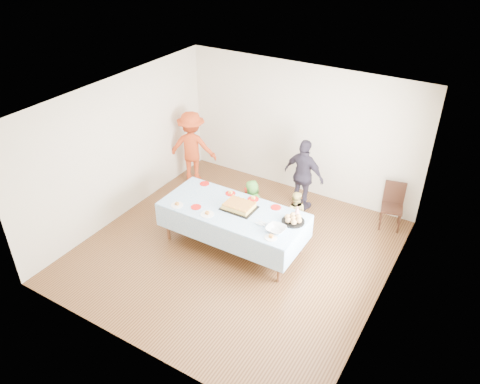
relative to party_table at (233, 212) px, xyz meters
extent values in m
plane|color=#422612|center=(0.11, -0.10, -0.72)|extent=(5.00, 5.00, 0.00)
cube|color=beige|center=(0.11, 2.40, 0.63)|extent=(5.00, 0.04, 2.70)
cube|color=beige|center=(0.11, -2.60, 0.63)|extent=(5.00, 0.04, 2.70)
cube|color=beige|center=(-2.39, -0.10, 0.63)|extent=(0.04, 5.00, 2.70)
cube|color=beige|center=(2.61, -0.10, 0.63)|extent=(0.04, 5.00, 2.70)
cube|color=white|center=(0.11, -0.10, 1.98)|extent=(5.00, 5.00, 0.04)
cube|color=#472B16|center=(2.58, 0.10, 0.78)|extent=(0.03, 1.75, 1.35)
cylinder|color=brown|center=(-1.12, -0.42, -0.36)|extent=(0.06, 0.06, 0.73)
cylinder|color=brown|center=(1.12, -0.42, -0.36)|extent=(0.06, 0.06, 0.73)
cylinder|color=brown|center=(-1.12, 0.42, -0.36)|extent=(0.06, 0.06, 0.73)
cylinder|color=brown|center=(1.12, 0.42, -0.36)|extent=(0.06, 0.06, 0.73)
cube|color=brown|center=(0.00, 0.00, 0.03)|extent=(2.40, 1.00, 0.04)
cube|color=white|center=(0.00, 0.00, 0.05)|extent=(2.50, 1.10, 0.01)
cube|color=black|center=(0.08, 0.07, 0.06)|extent=(0.56, 0.43, 0.02)
cube|color=#EAC959|center=(0.08, 0.07, 0.11)|extent=(0.48, 0.36, 0.07)
cube|color=#AA6627|center=(0.08, 0.07, 0.15)|extent=(0.48, 0.36, 0.01)
cylinder|color=black|center=(1.04, 0.19, 0.07)|extent=(0.38, 0.38, 0.02)
sphere|color=tan|center=(1.14, 0.19, 0.12)|extent=(0.09, 0.09, 0.09)
sphere|color=tan|center=(1.09, 0.28, 0.12)|extent=(0.09, 0.09, 0.09)
sphere|color=tan|center=(0.99, 0.28, 0.12)|extent=(0.09, 0.09, 0.09)
sphere|color=tan|center=(0.94, 0.19, 0.12)|extent=(0.09, 0.09, 0.09)
sphere|color=tan|center=(0.99, 0.10, 0.12)|extent=(0.09, 0.09, 0.09)
sphere|color=tan|center=(1.09, 0.10, 0.12)|extent=(0.09, 0.09, 0.09)
sphere|color=tan|center=(1.04, 0.19, 0.12)|extent=(0.09, 0.09, 0.09)
imported|color=silver|center=(0.91, -0.18, 0.09)|extent=(0.31, 0.31, 0.08)
cone|color=white|center=(0.98, 0.46, 0.13)|extent=(0.09, 0.09, 0.15)
cylinder|color=red|center=(-0.90, 0.45, 0.06)|extent=(0.18, 0.18, 0.01)
cylinder|color=red|center=(-0.30, 0.40, 0.06)|extent=(0.19, 0.19, 0.01)
cylinder|color=red|center=(0.14, 0.45, 0.06)|extent=(0.20, 0.20, 0.01)
cylinder|color=red|center=(0.60, 0.42, 0.06)|extent=(0.18, 0.18, 0.01)
cylinder|color=red|center=(-0.57, -0.28, 0.06)|extent=(0.18, 0.18, 0.01)
cylinder|color=white|center=(-0.89, -0.39, 0.06)|extent=(0.21, 0.21, 0.01)
cylinder|color=white|center=(-0.28, -0.36, 0.06)|extent=(0.23, 0.23, 0.01)
cylinder|color=white|center=(0.93, -0.38, 0.06)|extent=(0.20, 0.20, 0.01)
cylinder|color=black|center=(2.09, 1.81, -0.53)|extent=(0.03, 0.03, 0.39)
cylinder|color=black|center=(2.41, 1.89, -0.53)|extent=(0.03, 0.03, 0.39)
cylinder|color=black|center=(2.01, 2.13, -0.53)|extent=(0.03, 0.03, 0.39)
cylinder|color=black|center=(2.33, 2.21, -0.53)|extent=(0.03, 0.03, 0.39)
cube|color=black|center=(2.21, 2.01, -0.31)|extent=(0.46, 0.46, 0.05)
cube|color=black|center=(2.17, 2.18, -0.07)|extent=(0.38, 0.12, 0.46)
imported|color=red|center=(-0.18, 0.80, -0.34)|extent=(0.33, 0.27, 0.77)
imported|color=#3C7E2A|center=(-0.08, 0.80, -0.27)|extent=(0.51, 0.42, 0.90)
imported|color=tan|center=(0.74, 0.93, -0.29)|extent=(0.50, 0.44, 0.86)
imported|color=#B73A16|center=(-1.99, 1.56, 0.07)|extent=(1.17, 0.93, 1.58)
imported|color=#2B2533|center=(0.52, 1.76, 0.01)|extent=(0.91, 0.49, 1.48)
camera|label=1|loc=(3.51, -5.60, 4.48)|focal=35.00mm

